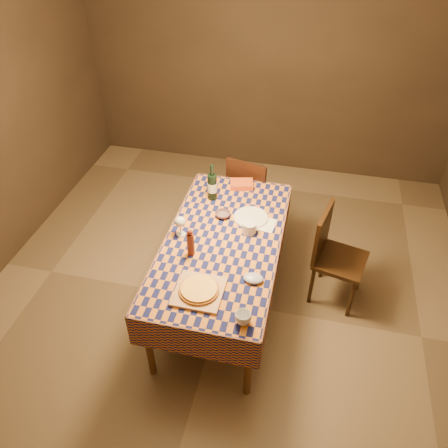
% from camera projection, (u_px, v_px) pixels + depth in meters
% --- Properties ---
extents(room, '(5.00, 5.10, 2.70)m').
position_uv_depth(room, '(222.00, 181.00, 3.20)').
color(room, brown).
rests_on(room, ground).
extents(dining_table, '(0.94, 1.84, 0.77)m').
position_uv_depth(dining_table, '(223.00, 247.00, 3.62)').
color(dining_table, brown).
rests_on(dining_table, ground).
extents(cutting_board, '(0.35, 0.35, 0.02)m').
position_uv_depth(cutting_board, '(199.00, 291.00, 3.12)').
color(cutting_board, '#B28053').
rests_on(cutting_board, dining_table).
extents(pizza, '(0.30, 0.30, 0.03)m').
position_uv_depth(pizza, '(199.00, 289.00, 3.11)').
color(pizza, '#A1581A').
rests_on(pizza, cutting_board).
extents(pepper_mill, '(0.08, 0.08, 0.24)m').
position_uv_depth(pepper_mill, '(191.00, 243.00, 3.37)').
color(pepper_mill, '#521C13').
rests_on(pepper_mill, dining_table).
extents(bowl, '(0.14, 0.14, 0.04)m').
position_uv_depth(bowl, '(223.00, 215.00, 3.79)').
color(bowl, '#604651').
rests_on(bowl, dining_table).
extents(wine_glass, '(0.09, 0.09, 0.18)m').
position_uv_depth(wine_glass, '(180.00, 222.00, 3.54)').
color(wine_glass, white).
rests_on(wine_glass, dining_table).
extents(wine_bottle, '(0.11, 0.11, 0.35)m').
position_uv_depth(wine_bottle, '(212.00, 186.00, 3.93)').
color(wine_bottle, black).
rests_on(wine_bottle, dining_table).
extents(deli_tub, '(0.12, 0.12, 0.10)m').
position_uv_depth(deli_tub, '(249.00, 228.00, 3.61)').
color(deli_tub, silver).
rests_on(deli_tub, dining_table).
extents(takeout_container, '(0.24, 0.19, 0.05)m').
position_uv_depth(takeout_container, '(242.00, 184.00, 4.14)').
color(takeout_container, '#BF4719').
rests_on(takeout_container, dining_table).
extents(white_plate, '(0.38, 0.38, 0.02)m').
position_uv_depth(white_plate, '(251.00, 217.00, 3.78)').
color(white_plate, silver).
rests_on(white_plate, dining_table).
extents(tumbler, '(0.12, 0.12, 0.09)m').
position_uv_depth(tumbler, '(243.00, 318.00, 2.90)').
color(tumbler, white).
rests_on(tumbler, dining_table).
extents(flour_patch, '(0.27, 0.22, 0.00)m').
position_uv_depth(flour_patch, '(261.00, 223.00, 3.73)').
color(flour_patch, white).
rests_on(flour_patch, dining_table).
extents(flour_bag, '(0.17, 0.15, 0.04)m').
position_uv_depth(flour_bag, '(253.00, 278.00, 3.21)').
color(flour_bag, '#A7AFD5').
rests_on(flour_bag, dining_table).
extents(chair_far, '(0.51, 0.52, 0.93)m').
position_uv_depth(chair_far, '(250.00, 191.00, 4.53)').
color(chair_far, black).
rests_on(chair_far, ground).
extents(chair_right, '(0.51, 0.51, 0.93)m').
position_uv_depth(chair_right, '(333.00, 252.00, 3.82)').
color(chair_right, black).
rests_on(chair_right, ground).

